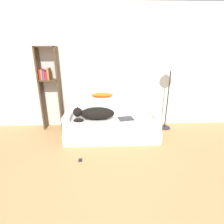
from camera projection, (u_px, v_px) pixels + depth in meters
ground_plane at (112, 215)px, 1.99m from camera, size 20.00×20.00×0.00m
wall_back at (107, 69)px, 3.97m from camera, size 7.97×0.06×2.70m
couch at (112, 127)px, 3.71m from camera, size 1.92×0.85×0.44m
couch_backrest at (111, 104)px, 3.92m from camera, size 1.88×0.15×0.33m
couch_arm_left at (69, 115)px, 3.58m from camera, size 0.15×0.66×0.12m
couch_arm_right at (154, 114)px, 3.64m from camera, size 0.15×0.66×0.12m
dog at (95, 113)px, 3.49m from camera, size 0.82×0.31×0.27m
laptop at (126, 119)px, 3.54m from camera, size 0.33×0.27×0.02m
throw_pillow at (102, 95)px, 3.84m from camera, size 0.47×0.15×0.10m
bookshelf at (49, 85)px, 3.86m from camera, size 0.44×0.26×1.84m
floor_lamp at (171, 73)px, 3.75m from camera, size 0.29×0.29×1.54m
power_adapter at (80, 160)px, 2.95m from camera, size 0.06×0.06×0.03m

